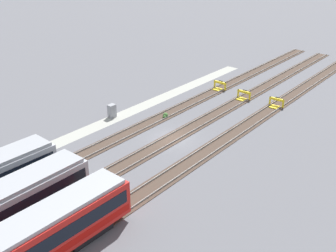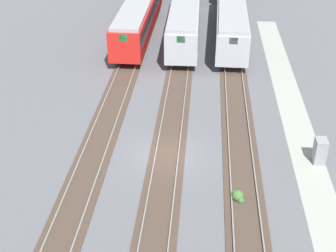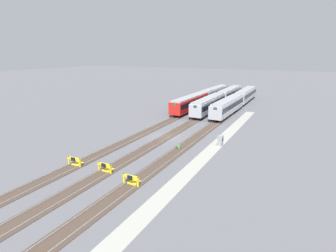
# 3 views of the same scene
# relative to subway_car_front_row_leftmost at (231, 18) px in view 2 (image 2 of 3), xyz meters

# --- Properties ---
(ground_plane) EXTENTS (400.00, 400.00, 0.00)m
(ground_plane) POSITION_rel_subway_car_front_row_leftmost_xyz_m (-21.48, 4.56, -2.04)
(ground_plane) COLOR #5B5B60
(service_walkway) EXTENTS (54.00, 2.00, 0.01)m
(service_walkway) POSITION_rel_subway_car_front_row_leftmost_xyz_m (-21.48, -4.19, -2.04)
(service_walkway) COLOR #9E9E93
(service_walkway) RESTS_ON ground
(rail_track_nearest) EXTENTS (90.00, 2.23, 0.21)m
(rail_track_nearest) POSITION_rel_subway_car_front_row_leftmost_xyz_m (-21.48, -0.05, -2.00)
(rail_track_nearest) COLOR #47382D
(rail_track_nearest) RESTS_ON ground
(rail_track_near_inner) EXTENTS (90.00, 2.24, 0.21)m
(rail_track_near_inner) POSITION_rel_subway_car_front_row_leftmost_xyz_m (-21.48, 4.56, -2.00)
(rail_track_near_inner) COLOR #47382D
(rail_track_near_inner) RESTS_ON ground
(rail_track_middle) EXTENTS (90.00, 2.23, 0.21)m
(rail_track_middle) POSITION_rel_subway_car_front_row_leftmost_xyz_m (-21.48, 9.17, -2.00)
(rail_track_middle) COLOR #47382D
(rail_track_middle) RESTS_ON ground
(subway_car_front_row_leftmost) EXTENTS (18.05, 3.14, 3.70)m
(subway_car_front_row_leftmost) POSITION_rel_subway_car_front_row_leftmost_xyz_m (0.00, 0.00, 0.00)
(subway_car_front_row_leftmost) COLOR #ADAFB7
(subway_car_front_row_leftmost) RESTS_ON ground
(subway_car_front_row_left_inner) EXTENTS (18.02, 2.98, 3.70)m
(subway_car_front_row_left_inner) POSITION_rel_subway_car_front_row_leftmost_xyz_m (0.00, 9.22, 0.00)
(subway_car_front_row_left_inner) COLOR red
(subway_car_front_row_left_inner) RESTS_ON ground
(subway_car_back_row_leftmost) EXTENTS (18.03, 3.05, 3.70)m
(subway_car_back_row_leftmost) POSITION_rel_subway_car_front_row_leftmost_xyz_m (0.00, 4.58, 0.00)
(subway_car_back_row_leftmost) COLOR #ADAFB7
(subway_car_back_row_leftmost) RESTS_ON ground
(electrical_cabinet) EXTENTS (0.90, 0.73, 1.60)m
(electrical_cabinet) POSITION_rel_subway_car_front_row_leftmost_xyz_m (-21.32, -4.79, -1.24)
(electrical_cabinet) COLOR gray
(electrical_cabinet) RESTS_ON ground
(weed_clump) EXTENTS (0.92, 0.70, 0.64)m
(weed_clump) POSITION_rel_subway_car_front_row_leftmost_xyz_m (-25.34, 0.35, -1.80)
(weed_clump) COLOR #427033
(weed_clump) RESTS_ON ground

